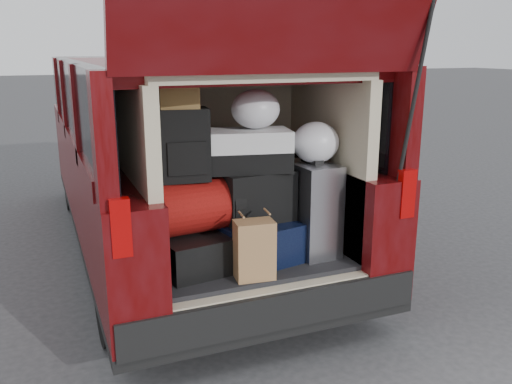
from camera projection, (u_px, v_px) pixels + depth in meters
ground at (256, 344)px, 3.55m from camera, size 80.00×80.00×0.00m
minivan at (179, 157)px, 4.98m from camera, size 1.90×5.35×2.77m
load_floor at (241, 289)px, 3.73m from camera, size 1.24×1.05×0.55m
black_hardshell at (189, 249)px, 3.40m from camera, size 0.49×0.62×0.23m
navy_hardshell at (250, 238)px, 3.54m from camera, size 0.58×0.67×0.26m
silver_roller at (311, 208)px, 3.58m from camera, size 0.28×0.42×0.61m
kraft_bag at (254, 250)px, 3.19m from camera, size 0.25×0.17×0.36m
red_duffel at (197, 206)px, 3.33m from camera, size 0.54×0.38×0.33m
black_soft_case at (257, 196)px, 3.46m from camera, size 0.47×0.30×0.32m
backpack at (183, 145)px, 3.22m from camera, size 0.32×0.22×0.44m
twotone_duffel at (244, 150)px, 3.40m from camera, size 0.62×0.41×0.26m
grocery_sack_lower at (179, 90)px, 3.15m from camera, size 0.26×0.22×0.21m
plastic_bag_center at (256, 109)px, 3.38m from camera, size 0.36×0.34×0.25m
plastic_bag_right at (316, 142)px, 3.48m from camera, size 0.35×0.34×0.27m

